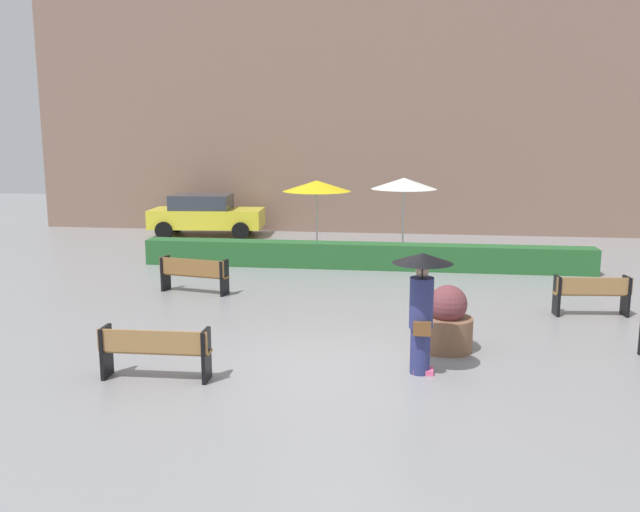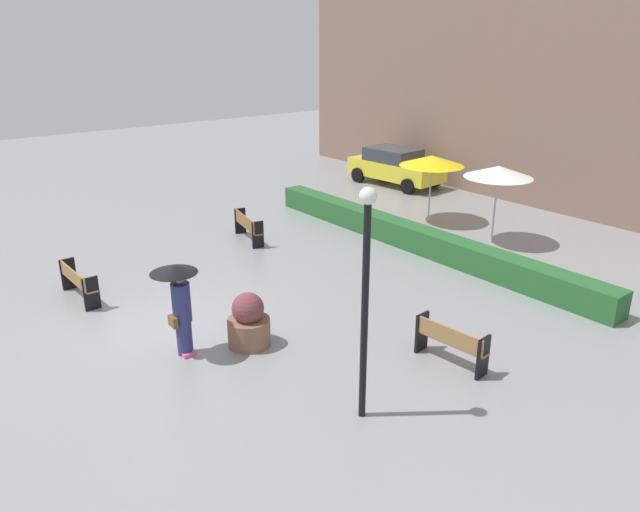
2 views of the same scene
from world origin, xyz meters
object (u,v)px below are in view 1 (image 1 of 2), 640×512
patio_umbrella_white (404,184)px  bench_far_left (194,273)px  planter_pot (447,322)px  patio_umbrella_yellow (317,186)px  bench_far_right (592,293)px  parked_car (206,214)px  bench_near_left (155,349)px  pedestrian_with_umbrella (422,297)px

patio_umbrella_white → bench_far_left: bearing=-129.6°
planter_pot → patio_umbrella_yellow: size_ratio=0.51×
bench_far_right → parked_car: bearing=139.3°
bench_near_left → pedestrian_with_umbrella: bearing=11.2°
bench_near_left → bench_far_left: bearing=102.6°
patio_umbrella_white → pedestrian_with_umbrella: bearing=-87.7°
bench_near_left → parked_car: (-3.80, 14.77, 0.32)m
bench_far_left → parked_car: size_ratio=0.41×
patio_umbrella_white → bench_near_left: bearing=-107.5°
pedestrian_with_umbrella → bench_far_left: bearing=137.8°
parked_car → patio_umbrella_white: bearing=-22.6°
bench_far_right → patio_umbrella_white: patio_umbrella_white is taller
patio_umbrella_yellow → parked_car: patio_umbrella_yellow is taller
pedestrian_with_umbrella → planter_pot: bearing=69.3°
bench_near_left → pedestrian_with_umbrella: 4.26m
bench_far_right → patio_umbrella_yellow: 9.90m
bench_near_left → patio_umbrella_white: bearing=72.5°
bench_near_left → planter_pot: bearing=24.6°
patio_umbrella_white → parked_car: patio_umbrella_white is taller
bench_far_left → planter_pot: (5.86, -3.58, 0.01)m
planter_pot → patio_umbrella_white: patio_umbrella_white is taller
bench_near_left → planter_pot: (4.60, 2.11, 0.02)m
patio_umbrella_yellow → planter_pot: bearing=-69.0°
bench_far_left → bench_near_left: bearing=-77.4°
bench_far_right → patio_umbrella_white: bearing=120.9°
patio_umbrella_yellow → bench_far_right: bearing=-45.3°
pedestrian_with_umbrella → parked_car: 16.04m
pedestrian_with_umbrella → parked_car: (-7.91, 13.95, -0.46)m
planter_pot → pedestrian_with_umbrella: bearing=-110.7°
bench_far_left → parked_car: (-2.53, 9.08, 0.31)m
bench_far_left → patio_umbrella_yellow: 6.67m
patio_umbrella_yellow → pedestrian_with_umbrella: bearing=-73.6°
bench_far_left → patio_umbrella_white: 7.95m
bench_far_right → parked_car: 15.23m
bench_far_right → bench_near_left: bearing=-148.0°
bench_far_right → planter_pot: (-3.15, -2.73, 0.01)m
planter_pot → parked_car: bearing=123.6°
pedestrian_with_umbrella → planter_pot: size_ratio=1.68×
parked_car → patio_umbrella_yellow: bearing=-32.5°
patio_umbrella_yellow → patio_umbrella_white: (2.79, -0.12, 0.11)m
bench_near_left → patio_umbrella_yellow: size_ratio=0.75×
pedestrian_with_umbrella → planter_pot: pedestrian_with_umbrella is taller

